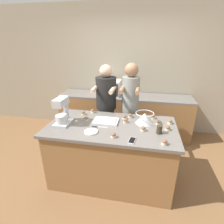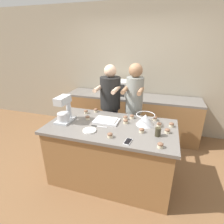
% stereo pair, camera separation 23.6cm
% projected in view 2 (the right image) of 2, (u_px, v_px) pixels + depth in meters
% --- Properties ---
extents(ground_plane, '(16.00, 16.00, 0.00)m').
position_uv_depth(ground_plane, '(111.00, 176.00, 2.73)').
color(ground_plane, brown).
extents(back_wall, '(10.00, 0.06, 2.70)m').
position_uv_depth(back_wall, '(135.00, 71.00, 3.80)').
color(back_wall, gray).
rests_on(back_wall, ground_plane).
extents(island_counter, '(1.76, 0.92, 0.89)m').
position_uv_depth(island_counter, '(111.00, 152.00, 2.56)').
color(island_counter, olive).
rests_on(island_counter, ground_plane).
extents(back_counter, '(2.80, 0.60, 0.89)m').
position_uv_depth(back_counter, '(131.00, 115.00, 3.84)').
color(back_counter, olive).
rests_on(back_counter, ground_plane).
extents(person_left, '(0.36, 0.51, 1.62)m').
position_uv_depth(person_left, '(110.00, 110.00, 3.06)').
color(person_left, '#33384C').
rests_on(person_left, ground_plane).
extents(person_right, '(0.30, 0.48, 1.65)m').
position_uv_depth(person_right, '(134.00, 109.00, 2.93)').
color(person_right, '#232328').
rests_on(person_right, ground_plane).
extents(stand_mixer, '(0.20, 0.30, 0.37)m').
position_uv_depth(stand_mixer, '(64.00, 111.00, 2.45)').
color(stand_mixer, '#B2B7BC').
rests_on(stand_mixer, island_counter).
extents(mixing_bowl, '(0.26, 0.26, 0.15)m').
position_uv_depth(mixing_bowl, '(145.00, 119.00, 2.39)').
color(mixing_bowl, '#BCBCC1').
rests_on(mixing_bowl, island_counter).
extents(baking_tray, '(0.35, 0.24, 0.04)m').
position_uv_depth(baking_tray, '(106.00, 120.00, 2.50)').
color(baking_tray, silver).
rests_on(baking_tray, island_counter).
extents(microwave_oven, '(0.49, 0.39, 0.31)m').
position_uv_depth(microwave_oven, '(116.00, 88.00, 3.70)').
color(microwave_oven, silver).
rests_on(microwave_oven, back_counter).
extents(cell_phone, '(0.09, 0.15, 0.01)m').
position_uv_depth(cell_phone, '(128.00, 142.00, 2.00)').
color(cell_phone, silver).
rests_on(cell_phone, island_counter).
extents(drinking_glass, '(0.07, 0.07, 0.11)m').
position_uv_depth(drinking_glass, '(158.00, 132.00, 2.11)').
color(drinking_glass, '#332D1E').
rests_on(drinking_glass, island_counter).
extents(small_plate, '(0.17, 0.17, 0.02)m').
position_uv_depth(small_plate, '(89.00, 131.00, 2.24)').
color(small_plate, white).
rests_on(small_plate, island_counter).
extents(knife, '(0.22, 0.03, 0.01)m').
position_uv_depth(knife, '(98.00, 126.00, 2.36)').
color(knife, '#BCBCC1').
rests_on(knife, island_counter).
extents(cupcake_0, '(0.07, 0.07, 0.06)m').
position_uv_depth(cupcake_0, '(171.00, 125.00, 2.35)').
color(cupcake_0, beige).
rests_on(cupcake_0, island_counter).
extents(cupcake_1, '(0.07, 0.07, 0.06)m').
position_uv_depth(cupcake_1, '(126.00, 121.00, 2.44)').
color(cupcake_1, beige).
rests_on(cupcake_1, island_counter).
extents(cupcake_2, '(0.07, 0.07, 0.06)m').
position_uv_depth(cupcake_2, '(155.00, 118.00, 2.53)').
color(cupcake_2, beige).
rests_on(cupcake_2, island_counter).
extents(cupcake_3, '(0.07, 0.07, 0.06)m').
position_uv_depth(cupcake_3, '(132.00, 116.00, 2.60)').
color(cupcake_3, beige).
rests_on(cupcake_3, island_counter).
extents(cupcake_4, '(0.07, 0.07, 0.06)m').
position_uv_depth(cupcake_4, '(125.00, 118.00, 2.56)').
color(cupcake_4, beige).
rests_on(cupcake_4, island_counter).
extents(cupcake_5, '(0.07, 0.07, 0.06)m').
position_uv_depth(cupcake_5, '(88.00, 118.00, 2.56)').
color(cupcake_5, beige).
rests_on(cupcake_5, island_counter).
extents(cupcake_6, '(0.07, 0.07, 0.06)m').
position_uv_depth(cupcake_6, '(86.00, 112.00, 2.77)').
color(cupcake_6, beige).
rests_on(cupcake_6, island_counter).
extents(cupcake_7, '(0.07, 0.07, 0.06)m').
position_uv_depth(cupcake_7, '(96.00, 110.00, 2.83)').
color(cupcake_7, beige).
rests_on(cupcake_7, island_counter).
extents(cupcake_8, '(0.07, 0.07, 0.06)m').
position_uv_depth(cupcake_8, '(167.00, 131.00, 2.19)').
color(cupcake_8, beige).
rests_on(cupcake_8, island_counter).
extents(cupcake_9, '(0.07, 0.07, 0.06)m').
position_uv_depth(cupcake_9, '(160.00, 145.00, 1.89)').
color(cupcake_9, beige).
rests_on(cupcake_9, island_counter).
extents(cupcake_10, '(0.07, 0.07, 0.06)m').
position_uv_depth(cupcake_10, '(142.00, 130.00, 2.20)').
color(cupcake_10, beige).
rests_on(cupcake_10, island_counter).
extents(cupcake_11, '(0.07, 0.07, 0.06)m').
position_uv_depth(cupcake_11, '(110.00, 135.00, 2.09)').
color(cupcake_11, beige).
rests_on(cupcake_11, island_counter).
extents(cupcake_12, '(0.07, 0.07, 0.06)m').
position_uv_depth(cupcake_12, '(159.00, 125.00, 2.35)').
color(cupcake_12, beige).
rests_on(cupcake_12, island_counter).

